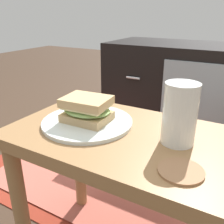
{
  "coord_description": "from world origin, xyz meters",
  "views": [
    {
      "loc": [
        0.27,
        -0.51,
        0.75
      ],
      "look_at": [
        -0.02,
        0.0,
        0.51
      ],
      "focal_mm": 39.92,
      "sensor_mm": 36.0,
      "label": 1
    }
  ],
  "objects_px": {
    "beer_glass": "(180,115)",
    "coaster": "(181,171)",
    "plate": "(88,121)",
    "sandwich_front": "(88,109)",
    "tv_cabinet": "(189,94)"
  },
  "relations": [
    {
      "from": "beer_glass",
      "to": "coaster",
      "type": "xyz_separation_m",
      "value": [
        0.04,
        -0.11,
        -0.07
      ]
    },
    {
      "from": "plate",
      "to": "beer_glass",
      "type": "distance_m",
      "value": 0.25
    },
    {
      "from": "sandwich_front",
      "to": "tv_cabinet",
      "type": "bearing_deg",
      "value": 85.82
    },
    {
      "from": "beer_glass",
      "to": "coaster",
      "type": "height_order",
      "value": "beer_glass"
    },
    {
      "from": "tv_cabinet",
      "to": "sandwich_front",
      "type": "distance_m",
      "value": 0.97
    },
    {
      "from": "tv_cabinet",
      "to": "sandwich_front",
      "type": "relative_size",
      "value": 7.13
    },
    {
      "from": "tv_cabinet",
      "to": "beer_glass",
      "type": "xyz_separation_m",
      "value": [
        0.17,
        -0.93,
        0.24
      ]
    },
    {
      "from": "plate",
      "to": "coaster",
      "type": "relative_size",
      "value": 2.76
    },
    {
      "from": "plate",
      "to": "beer_glass",
      "type": "xyz_separation_m",
      "value": [
        0.24,
        0.01,
        0.07
      ]
    },
    {
      "from": "tv_cabinet",
      "to": "coaster",
      "type": "bearing_deg",
      "value": -78.35
    },
    {
      "from": "sandwich_front",
      "to": "beer_glass",
      "type": "xyz_separation_m",
      "value": [
        0.24,
        0.01,
        0.03
      ]
    },
    {
      "from": "tv_cabinet",
      "to": "plate",
      "type": "height_order",
      "value": "tv_cabinet"
    },
    {
      "from": "tv_cabinet",
      "to": "coaster",
      "type": "height_order",
      "value": "tv_cabinet"
    },
    {
      "from": "beer_glass",
      "to": "coaster",
      "type": "bearing_deg",
      "value": -70.4
    },
    {
      "from": "plate",
      "to": "coaster",
      "type": "height_order",
      "value": "plate"
    }
  ]
}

